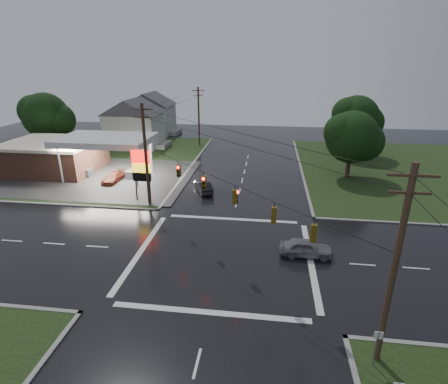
# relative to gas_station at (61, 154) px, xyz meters

# --- Properties ---
(ground) EXTENTS (120.00, 120.00, 0.00)m
(ground) POSITION_rel_gas_station_xyz_m (25.68, -19.70, -2.55)
(ground) COLOR black
(ground) RESTS_ON ground
(grass_nw) EXTENTS (36.00, 36.00, 0.08)m
(grass_nw) POSITION_rel_gas_station_xyz_m (-0.32, 6.30, -2.51)
(grass_nw) COLOR black
(grass_nw) RESTS_ON ground
(grass_ne) EXTENTS (36.00, 36.00, 0.08)m
(grass_ne) POSITION_rel_gas_station_xyz_m (51.68, 6.30, -2.51)
(grass_ne) COLOR black
(grass_ne) RESTS_ON ground
(gas_station) EXTENTS (26.20, 18.00, 5.60)m
(gas_station) POSITION_rel_gas_station_xyz_m (0.00, 0.00, 0.00)
(gas_station) COLOR #2D2D2D
(gas_station) RESTS_ON ground
(pylon_sign) EXTENTS (2.00, 0.35, 6.00)m
(pylon_sign) POSITION_rel_gas_station_xyz_m (15.18, -9.20, 1.46)
(pylon_sign) COLOR #59595E
(pylon_sign) RESTS_ON ground
(utility_pole_nw) EXTENTS (2.20, 0.32, 11.00)m
(utility_pole_nw) POSITION_rel_gas_station_xyz_m (16.18, -10.20, 3.17)
(utility_pole_nw) COLOR #382619
(utility_pole_nw) RESTS_ON ground
(utility_pole_se) EXTENTS (2.20, 0.32, 11.00)m
(utility_pole_se) POSITION_rel_gas_station_xyz_m (35.18, -29.20, 3.17)
(utility_pole_se) COLOR #382619
(utility_pole_se) RESTS_ON ground
(utility_pole_n) EXTENTS (2.20, 0.32, 10.50)m
(utility_pole_n) POSITION_rel_gas_station_xyz_m (16.18, 18.30, 2.92)
(utility_pole_n) COLOR #382619
(utility_pole_n) RESTS_ON ground
(traffic_signals) EXTENTS (26.87, 26.87, 1.47)m
(traffic_signals) POSITION_rel_gas_station_xyz_m (25.69, -19.72, 3.93)
(traffic_signals) COLOR black
(traffic_signals) RESTS_ON ground
(house_near) EXTENTS (11.05, 8.48, 8.60)m
(house_near) POSITION_rel_gas_station_xyz_m (4.73, 16.30, 1.86)
(house_near) COLOR silver
(house_near) RESTS_ON ground
(house_far) EXTENTS (11.05, 8.48, 8.60)m
(house_far) POSITION_rel_gas_station_xyz_m (3.73, 28.30, 1.86)
(house_far) COLOR silver
(house_far) RESTS_ON ground
(tree_nw_behind) EXTENTS (8.93, 7.60, 10.00)m
(tree_nw_behind) POSITION_rel_gas_station_xyz_m (-8.17, 10.29, 3.63)
(tree_nw_behind) COLOR black
(tree_nw_behind) RESTS_ON ground
(tree_ne_near) EXTENTS (7.99, 6.80, 8.98)m
(tree_ne_near) POSITION_rel_gas_station_xyz_m (39.82, 2.29, 3.01)
(tree_ne_near) COLOR black
(tree_ne_near) RESTS_ON ground
(tree_ne_far) EXTENTS (8.46, 7.20, 9.80)m
(tree_ne_far) POSITION_rel_gas_station_xyz_m (42.83, 14.29, 3.63)
(tree_ne_far) COLOR black
(tree_ne_far) RESTS_ON ground
(car_north) EXTENTS (3.00, 4.33, 1.35)m
(car_north) POSITION_rel_gas_station_xyz_m (21.38, -5.52, -1.87)
(car_north) COLOR black
(car_north) RESTS_ON ground
(car_crossing) EXTENTS (4.27, 1.77, 1.45)m
(car_crossing) POSITION_rel_gas_station_xyz_m (32.34, -18.88, -1.82)
(car_crossing) COLOR gray
(car_crossing) RESTS_ON ground
(car_pump) EXTENTS (1.98, 4.40, 1.25)m
(car_pump) POSITION_rel_gas_station_xyz_m (8.99, -3.42, -1.92)
(car_pump) COLOR #612516
(car_pump) RESTS_ON ground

